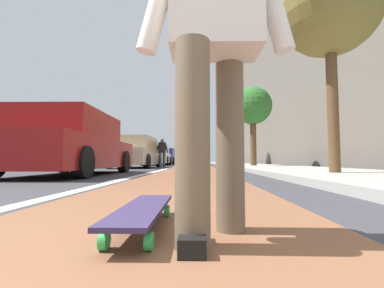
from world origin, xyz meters
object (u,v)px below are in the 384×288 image
object	(u,v)px
traffic_light	(177,124)
street_tree_far	(231,121)
parked_car_near	(72,146)
parked_car_mid	(136,153)
skateboard	(143,211)
parked_car_far	(157,156)
skater_person	(214,28)
parked_car_end	(166,157)
street_tree_mid	(253,107)
street_tree_near	(329,8)
pedestrian_distant	(162,151)

from	to	relation	value
traffic_light	street_tree_far	distance (m)	4.51
parked_car_near	street_tree_far	xyz separation A→B (m)	(15.32, -5.71, 2.90)
parked_car_near	parked_car_mid	world-z (taller)	parked_car_mid
skateboard	parked_car_far	bearing A→B (deg)	9.09
skateboard	parked_car_near	distance (m)	5.69
skater_person	parked_car_end	bearing A→B (deg)	7.94
parked_car_near	street_tree_mid	size ratio (longest dim) A/B	1.12
parked_car_mid	parked_car_end	distance (m)	12.49
parked_car_far	street_tree_mid	xyz separation A→B (m)	(-6.27, -5.76, 2.28)
traffic_light	street_tree_mid	size ratio (longest dim) A/B	1.20
parked_car_near	traffic_light	world-z (taller)	traffic_light
skateboard	parked_car_end	world-z (taller)	parked_car_end
skater_person	street_tree_far	bearing A→B (deg)	-7.15
parked_car_far	street_tree_far	distance (m)	6.87
parked_car_far	traffic_light	distance (m)	3.24
skateboard	parked_car_mid	distance (m)	11.71
parked_car_end	parked_car_near	bearing A→B (deg)	-179.41
parked_car_near	parked_car_end	distance (m)	18.94
parked_car_end	traffic_light	xyz separation A→B (m)	(-4.56, -1.51, 2.54)
skater_person	parked_car_near	bearing A→B (deg)	31.89
street_tree_near	street_tree_mid	distance (m)	7.69
parked_car_end	street_tree_near	bearing A→B (deg)	-163.53
street_tree_mid	pedestrian_distant	world-z (taller)	street_tree_mid
skater_person	street_tree_near	distance (m)	5.38
parked_car_end	street_tree_mid	size ratio (longest dim) A/B	1.05
parked_car_far	traffic_light	xyz separation A→B (m)	(1.46, -1.36, 2.55)
pedestrian_distant	street_tree_near	bearing A→B (deg)	-151.71
parked_car_end	street_tree_mid	distance (m)	13.82
parked_car_mid	parked_car_end	xyz separation A→B (m)	(12.49, 0.21, 0.02)
parked_car_far	street_tree_mid	distance (m)	8.82
skateboard	skater_person	distance (m)	0.92
traffic_light	parked_car_far	bearing A→B (deg)	136.95
parked_car_far	street_tree_near	distance (m)	15.33
skater_person	street_tree_far	size ratio (longest dim) A/B	0.36
parked_car_mid	traffic_light	bearing A→B (deg)	-9.27
traffic_light	pedestrian_distant	xyz separation A→B (m)	(-6.88, 0.20, -2.40)
skater_person	street_tree_near	xyz separation A→B (m)	(4.03, -2.56, 2.47)
skater_person	parked_car_end	world-z (taller)	skater_person
street_tree_far	pedestrian_distant	world-z (taller)	street_tree_far
skateboard	parked_car_mid	world-z (taller)	parked_car_mid
parked_car_end	street_tree_near	size ratio (longest dim) A/B	0.94
parked_car_end	skater_person	bearing A→B (deg)	-172.06
street_tree_far	pedestrian_distant	xyz separation A→B (m)	(-7.81, 4.59, -2.74)
parked_car_mid	street_tree_near	size ratio (longest dim) A/B	1.03
parked_car_near	parked_car_end	xyz separation A→B (m)	(18.94, 0.20, 0.02)
parked_car_mid	parked_car_far	bearing A→B (deg)	0.58
parked_car_near	parked_car_far	xyz separation A→B (m)	(12.92, 0.05, 0.01)
parked_car_end	pedestrian_distant	world-z (taller)	pedestrian_distant
parked_car_far	pedestrian_distant	distance (m)	5.54
skateboard	parked_car_near	size ratio (longest dim) A/B	0.19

